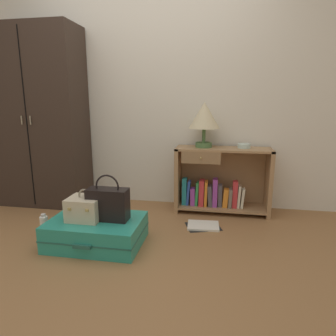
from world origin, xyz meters
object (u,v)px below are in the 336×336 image
train_case (85,208)px  open_book_on_floor (203,226)px  wardrobe (40,119)px  suitcase_large (97,231)px  table_lamp (204,117)px  handbag (108,204)px  bookshelf (219,182)px  bottle (44,225)px  bowl (244,146)px

train_case → open_book_on_floor: size_ratio=0.72×
wardrobe → suitcase_large: 1.59m
table_lamp → handbag: size_ratio=1.23×
bookshelf → table_lamp: table_lamp is taller
bookshelf → train_case: bookshelf is taller
suitcase_large → table_lamp: bearing=49.8°
handbag → wardrobe: bearing=141.9°
bottle → bookshelf: bearing=29.8°
wardrobe → open_book_on_floor: size_ratio=5.26×
bookshelf → suitcase_large: (-0.98, -0.95, -0.21)m
suitcase_large → train_case: bearing=-173.2°
bowl → handbag: size_ratio=0.35×
table_lamp → handbag: bearing=-126.8°
table_lamp → train_case: bearing=-132.6°
bookshelf → bottle: 1.75m
train_case → open_book_on_floor: train_case is taller
bookshelf → train_case: (-1.06, -0.96, -0.01)m
train_case → table_lamp: bearing=47.4°
bookshelf → suitcase_large: bearing=-135.9°
open_book_on_floor → bowl: bearing=51.8°
train_case → handbag: 0.19m
suitcase_large → bottle: (-0.53, 0.08, -0.02)m
table_lamp → bottle: table_lamp is taller
table_lamp → train_case: 1.48m
bookshelf → handbag: 1.28m
wardrobe → open_book_on_floor: 2.12m
bowl → open_book_on_floor: bearing=-128.2°
bowl → bottle: bowl is taller
table_lamp → bowl: table_lamp is taller
wardrobe → bottle: size_ratio=10.09×
handbag → open_book_on_floor: bearing=32.9°
table_lamp → handbag: (-0.70, -0.94, -0.65)m
table_lamp → train_case: (-0.89, -0.96, -0.69)m
wardrobe → table_lamp: wardrobe is taller
wardrobe → bookshelf: 2.09m
wardrobe → suitcase_large: (1.01, -0.89, -0.86)m
bottle → table_lamp: bearing=33.1°
bowl → suitcase_large: bearing=-141.5°
handbag → suitcase_large: bearing=-171.0°
train_case → open_book_on_floor: bearing=28.7°
table_lamp → suitcase_large: size_ratio=0.61×
table_lamp → suitcase_large: bearing=-130.2°
train_case → bookshelf: bearing=42.1°
bottle → open_book_on_floor: 1.44m
bowl → suitcase_large: 1.67m
bowl → open_book_on_floor: (-0.37, -0.47, -0.70)m
bookshelf → table_lamp: (-0.17, 0.01, 0.68)m
wardrobe → train_case: bearing=-44.1°
wardrobe → bowl: bearing=2.1°
wardrobe → suitcase_large: wardrobe is taller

